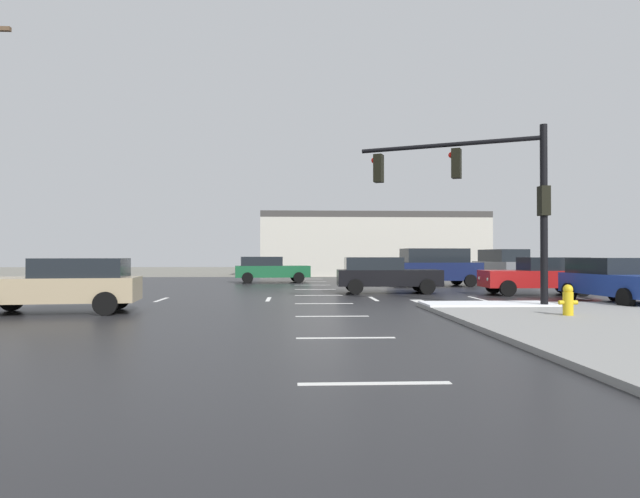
{
  "coord_description": "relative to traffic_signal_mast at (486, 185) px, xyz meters",
  "views": [
    {
      "loc": [
        -1.05,
        -21.22,
        1.68
      ],
      "look_at": [
        0.32,
        7.83,
        2.01
      ],
      "focal_mm": 31.41,
      "sensor_mm": 36.0,
      "label": 1
    }
  ],
  "objects": [
    {
      "name": "ground_plane",
      "position": [
        -5.03,
        3.87,
        -3.9
      ],
      "size": [
        120.0,
        120.0,
        0.0
      ],
      "primitive_type": "plane",
      "color": "slate"
    },
    {
      "name": "road_asphalt",
      "position": [
        -5.03,
        3.87,
        -3.89
      ],
      "size": [
        44.0,
        44.0,
        0.02
      ],
      "primitive_type": "cube",
      "color": "#232326",
      "rests_on": "ground_plane"
    },
    {
      "name": "snow_strip_curbside",
      "position": [
        -0.03,
        -0.13,
        -3.73
      ],
      "size": [
        4.0,
        1.6,
        0.06
      ],
      "primitive_type": "cube",
      "color": "white",
      "rests_on": "sidewalk_corner"
    },
    {
      "name": "lane_markings",
      "position": [
        -3.82,
        2.49,
        -3.87
      ],
      "size": [
        36.15,
        36.15,
        0.01
      ],
      "color": "silver",
      "rests_on": "road_asphalt"
    },
    {
      "name": "traffic_signal_mast",
      "position": [
        0.0,
        0.0,
        0.0
      ],
      "size": [
        5.4,
        2.77,
        5.53
      ],
      "rotation": [
        0.0,
        0.0,
        2.69
      ],
      "color": "black",
      "rests_on": "sidewalk_corner"
    },
    {
      "name": "fire_hydrant",
      "position": [
        0.98,
        -3.27,
        -3.36
      ],
      "size": [
        0.48,
        0.26,
        0.79
      ],
      "color": "gold",
      "rests_on": "sidewalk_corner"
    },
    {
      "name": "strip_building_background",
      "position": [
        0.49,
        30.05,
        -1.31
      ],
      "size": [
        18.32,
        8.0,
        5.17
      ],
      "color": "beige",
      "rests_on": "ground_plane"
    },
    {
      "name": "sedan_tan",
      "position": [
        -12.72,
        -0.89,
        -3.04
      ],
      "size": [
        4.68,
        2.42,
        1.58
      ],
      "rotation": [
        0.0,
        0.0,
        3.25
      ],
      "color": "tan",
      "rests_on": "road_asphalt"
    },
    {
      "name": "sedan_blue",
      "position": [
        4.89,
        1.17,
        -3.04
      ],
      "size": [
        2.3,
        4.64,
        1.58
      ],
      "rotation": [
        0.0,
        0.0,
        -1.49
      ],
      "color": "navy",
      "rests_on": "road_asphalt"
    },
    {
      "name": "suv_grey",
      "position": [
        6.85,
        16.61,
        -2.81
      ],
      "size": [
        2.53,
        4.97,
        2.03
      ],
      "rotation": [
        0.0,
        0.0,
        1.66
      ],
      "color": "slate",
      "rests_on": "road_asphalt"
    },
    {
      "name": "sedan_red",
      "position": [
        4.32,
        5.72,
        -3.04
      ],
      "size": [
        4.58,
        2.14,
        1.58
      ],
      "rotation": [
        0.0,
        0.0,
        3.11
      ],
      "color": "#B21919",
      "rests_on": "road_asphalt"
    },
    {
      "name": "suv_navy",
      "position": [
        1.51,
        12.49,
        -2.81
      ],
      "size": [
        4.96,
        2.49,
        2.03
      ],
      "rotation": [
        0.0,
        0.0,
        0.08
      ],
      "color": "#141E47",
      "rests_on": "road_asphalt"
    },
    {
      "name": "sedan_black",
      "position": [
        -2.08,
        7.13,
        -3.04
      ],
      "size": [
        4.58,
        2.13,
        1.58
      ],
      "rotation": [
        0.0,
        0.0,
        -0.03
      ],
      "color": "black",
      "rests_on": "road_asphalt"
    },
    {
      "name": "sedan_green",
      "position": [
        -7.56,
        16.95,
        -3.04
      ],
      "size": [
        4.68,
        2.42,
        1.58
      ],
      "rotation": [
        0.0,
        0.0,
        0.11
      ],
      "color": "#195933",
      "rests_on": "road_asphalt"
    }
  ]
}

